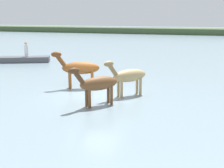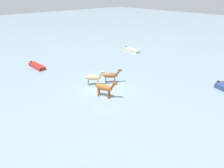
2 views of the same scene
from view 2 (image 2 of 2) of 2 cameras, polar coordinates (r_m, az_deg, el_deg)
The scene contains 6 objects.
ground_plane at distance 21.60m, azimuth -2.27°, elevation -1.50°, with size 178.31×178.31×0.00m, color gray.
horse_pinto_flank at distance 22.57m, azimuth -0.36°, elevation 2.75°, with size 1.90×2.01×1.86m.
horse_lead at distance 19.44m, azimuth -2.36°, elevation -1.15°, with size 2.62×1.38×2.07m.
horse_gray_outer at distance 22.07m, azimuth -5.82°, elevation 2.07°, with size 1.93×2.06×1.90m.
boat_launch_far at distance 35.72m, azimuth 6.17°, elevation 10.41°, with size 3.81×1.38×0.71m.
boat_tender_starboard at distance 29.85m, azimuth -22.45°, elevation 5.06°, with size 3.82×1.24×0.71m.
Camera 2 is at (-14.58, 12.12, 10.35)m, focal length 29.20 mm.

